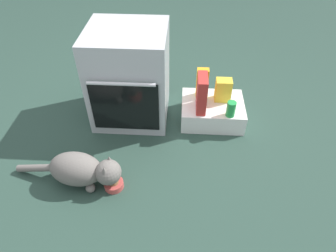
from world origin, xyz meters
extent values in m
plane|color=#284238|center=(0.00, 0.00, 0.00)|extent=(8.00, 8.00, 0.00)
cube|color=#B7BABF|center=(-0.10, 0.42, 0.36)|extent=(0.57, 0.53, 0.72)
cube|color=black|center=(-0.10, 0.15, 0.27)|extent=(0.48, 0.01, 0.40)
cylinder|color=silver|center=(-0.10, 0.12, 0.49)|extent=(0.45, 0.02, 0.02)
cube|color=white|center=(0.54, 0.38, 0.08)|extent=(0.48, 0.38, 0.16)
cylinder|color=#C64C47|center=(-0.11, -0.33, 0.02)|extent=(0.13, 0.13, 0.04)
sphere|color=brown|center=(-0.11, -0.33, 0.04)|extent=(0.07, 0.07, 0.07)
ellipsoid|color=slate|center=(-0.35, -0.30, 0.12)|extent=(0.37, 0.26, 0.22)
sphere|color=slate|center=(-0.13, -0.33, 0.14)|extent=(0.16, 0.16, 0.16)
cone|color=slate|center=(-0.13, -0.29, 0.20)|extent=(0.06, 0.06, 0.07)
cone|color=slate|center=(-0.14, -0.37, 0.20)|extent=(0.06, 0.06, 0.07)
cylinder|color=slate|center=(-0.63, -0.27, 0.07)|extent=(0.30, 0.08, 0.12)
sphere|color=slate|center=(-0.24, -0.26, 0.03)|extent=(0.06, 0.06, 0.06)
sphere|color=slate|center=(-0.25, -0.38, 0.03)|extent=(0.06, 0.06, 0.06)
cube|color=yellow|center=(0.61, 0.43, 0.25)|extent=(0.12, 0.09, 0.18)
cube|color=#B72D28|center=(0.44, 0.30, 0.30)|extent=(0.07, 0.18, 0.28)
cylinder|color=green|center=(0.66, 0.23, 0.22)|extent=(0.07, 0.07, 0.12)
cube|color=orange|center=(0.45, 0.47, 0.28)|extent=(0.09, 0.06, 0.24)
camera|label=1|loc=(0.30, -1.47, 1.58)|focal=31.87mm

